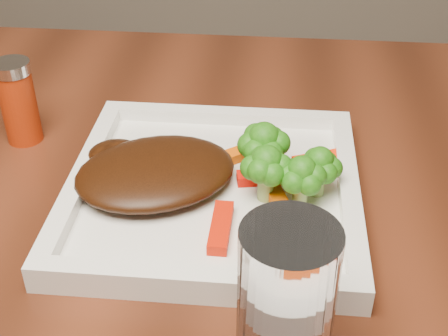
# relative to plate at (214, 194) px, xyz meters

# --- Properties ---
(plate) EXTENTS (0.27, 0.27, 0.01)m
(plate) POSITION_rel_plate_xyz_m (0.00, 0.00, 0.00)
(plate) COLOR white
(plate) RESTS_ON dining_table
(steak) EXTENTS (0.19, 0.17, 0.03)m
(steak) POSITION_rel_plate_xyz_m (-0.06, 0.00, 0.02)
(steak) COLOR #331607
(steak) RESTS_ON plate
(broccoli_0) EXTENTS (0.07, 0.07, 0.07)m
(broccoli_0) POSITION_rel_plate_xyz_m (0.05, 0.03, 0.04)
(broccoli_0) COLOR #386D12
(broccoli_0) RESTS_ON plate
(broccoli_1) EXTENTS (0.06, 0.06, 0.06)m
(broccoli_1) POSITION_rel_plate_xyz_m (0.10, 0.00, 0.04)
(broccoli_1) COLOR #155B0F
(broccoli_1) RESTS_ON plate
(broccoli_2) EXTENTS (0.05, 0.05, 0.06)m
(broccoli_2) POSITION_rel_plate_xyz_m (0.08, -0.02, 0.04)
(broccoli_2) COLOR #306911
(broccoli_2) RESTS_ON plate
(broccoli_3) EXTENTS (0.07, 0.07, 0.06)m
(broccoli_3) POSITION_rel_plate_xyz_m (0.05, -0.01, 0.04)
(broccoli_3) COLOR #1C5C0F
(broccoli_3) RESTS_ON plate
(carrot_0) EXTENTS (0.05, 0.02, 0.01)m
(carrot_0) POSITION_rel_plate_xyz_m (0.05, -0.08, 0.01)
(carrot_0) COLOR #C83803
(carrot_0) RESTS_ON plate
(carrot_2) EXTENTS (0.02, 0.06, 0.01)m
(carrot_2) POSITION_rel_plate_xyz_m (0.01, -0.06, 0.01)
(carrot_2) COLOR red
(carrot_2) RESTS_ON plate
(carrot_3) EXTENTS (0.06, 0.04, 0.01)m
(carrot_3) POSITION_rel_plate_xyz_m (0.10, 0.05, 0.01)
(carrot_3) COLOR #FB2E04
(carrot_3) RESTS_ON plate
(carrot_4) EXTENTS (0.05, 0.05, 0.01)m
(carrot_4) POSITION_rel_plate_xyz_m (0.02, 0.06, 0.01)
(carrot_4) COLOR #D54F03
(carrot_4) RESTS_ON plate
(carrot_5) EXTENTS (0.03, 0.05, 0.01)m
(carrot_5) POSITION_rel_plate_xyz_m (0.06, -0.02, 0.01)
(carrot_5) COLOR #DA5203
(carrot_5) RESTS_ON plate
(carrot_6) EXTENTS (0.06, 0.03, 0.01)m
(carrot_6) POSITION_rel_plate_xyz_m (0.05, 0.02, 0.01)
(carrot_6) COLOR red
(carrot_6) RESTS_ON plate
(spice_shaker) EXTENTS (0.05, 0.05, 0.09)m
(spice_shaker) POSITION_rel_plate_xyz_m (-0.22, 0.09, 0.04)
(spice_shaker) COLOR #A02708
(spice_shaker) RESTS_ON dining_table
(drinking_glass) EXTENTS (0.08, 0.08, 0.12)m
(drinking_glass) POSITION_rel_plate_xyz_m (0.07, -0.18, 0.05)
(drinking_glass) COLOR white
(drinking_glass) RESTS_ON dining_table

